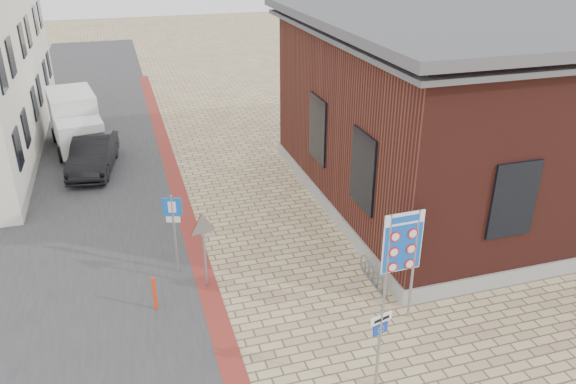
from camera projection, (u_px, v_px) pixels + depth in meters
ground at (312, 351)px, 13.75m from camera, size 120.00×120.00×0.00m
road_strip at (87, 158)px, 25.26m from camera, size 7.00×60.00×0.02m
curb_strip at (179, 193)px, 21.86m from camera, size 0.60×40.00×0.02m
brick_building at (481, 104)px, 20.70m from camera, size 13.00×13.00×6.80m
bike_rack at (373, 276)px, 16.24m from camera, size 0.08×1.80×0.60m
sedan at (93, 154)px, 23.71m from camera, size 2.21×4.61×1.46m
box_truck at (76, 121)px, 25.90m from camera, size 2.63×5.08×2.53m
border_sign at (402, 244)px, 13.86m from camera, size 1.09×0.10×3.19m
essen_sign at (380, 338)px, 12.14m from camera, size 0.55×0.18×2.08m
parking_sign at (173, 221)px, 16.19m from camera, size 0.54×0.21×2.54m
yield_sign at (203, 233)px, 15.50m from camera, size 0.82×0.23×2.32m
bollard at (155, 294)px, 15.03m from camera, size 0.11×0.11×1.01m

